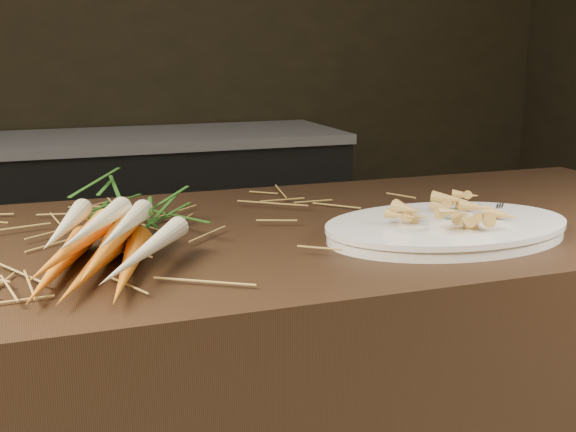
% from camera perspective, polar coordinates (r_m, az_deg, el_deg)
% --- Properties ---
extents(back_counter, '(1.82, 0.62, 0.84)m').
position_cam_1_polar(back_counter, '(3.09, -12.72, -1.44)').
color(back_counter, black).
rests_on(back_counter, ground).
extents(straw_bedding, '(1.40, 0.60, 0.02)m').
position_cam_1_polar(straw_bedding, '(1.13, -17.01, -1.97)').
color(straw_bedding, olive).
rests_on(straw_bedding, main_counter).
extents(root_veg_bunch, '(0.31, 0.54, 0.10)m').
position_cam_1_polar(root_veg_bunch, '(1.09, -13.18, -0.30)').
color(root_veg_bunch, orange).
rests_on(root_veg_bunch, main_counter).
extents(serving_platter, '(0.41, 0.28, 0.02)m').
position_cam_1_polar(serving_platter, '(1.17, 12.45, -1.13)').
color(serving_platter, white).
rests_on(serving_platter, main_counter).
extents(roasted_veg_heap, '(0.20, 0.15, 0.04)m').
position_cam_1_polar(roasted_veg_heap, '(1.16, 12.53, 0.44)').
color(roasted_veg_heap, '#B89643').
rests_on(roasted_veg_heap, serving_platter).
extents(serving_fork, '(0.11, 0.13, 0.00)m').
position_cam_1_polar(serving_fork, '(1.24, 18.47, -0.14)').
color(serving_fork, silver).
rests_on(serving_fork, serving_platter).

